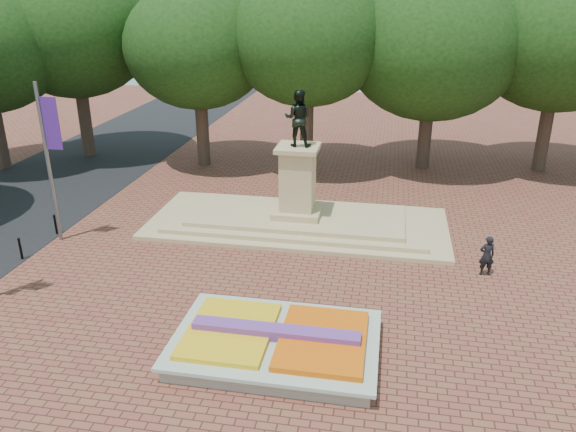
# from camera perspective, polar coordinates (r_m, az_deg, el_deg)

# --- Properties ---
(ground) EXTENTS (90.00, 90.00, 0.00)m
(ground) POSITION_cam_1_polar(r_m,az_deg,el_deg) (19.75, -2.96, -10.01)
(ground) COLOR brown
(ground) RESTS_ON ground
(flower_bed) EXTENTS (6.30, 4.30, 0.91)m
(flower_bed) POSITION_cam_1_polar(r_m,az_deg,el_deg) (17.73, -1.18, -12.71)
(flower_bed) COLOR gray
(flower_bed) RESTS_ON ground
(monument) EXTENTS (14.00, 6.00, 6.40)m
(monument) POSITION_cam_1_polar(r_m,az_deg,el_deg) (26.38, 0.97, 0.79)
(monument) COLOR tan
(monument) RESTS_ON ground
(tree_row_back) EXTENTS (44.80, 8.80, 10.43)m
(tree_row_back) POSITION_cam_1_polar(r_m,az_deg,el_deg) (34.48, 7.88, 15.63)
(tree_row_back) COLOR #34271C
(tree_row_back) RESTS_ON ground
(pedestrian) EXTENTS (0.66, 0.49, 1.65)m
(pedestrian) POSITION_cam_1_polar(r_m,az_deg,el_deg) (23.24, 19.54, -3.82)
(pedestrian) COLOR black
(pedestrian) RESTS_ON ground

